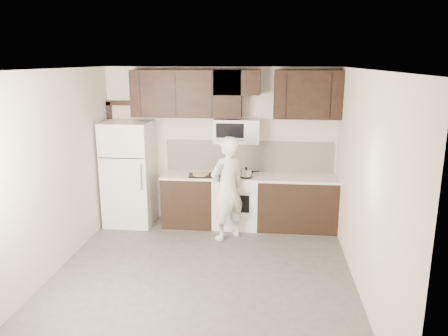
% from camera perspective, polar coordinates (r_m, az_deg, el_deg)
% --- Properties ---
extents(floor, '(4.50, 4.50, 0.00)m').
position_cam_1_polar(floor, '(5.97, -2.96, -14.16)').
color(floor, '#4B4946').
rests_on(floor, ground).
extents(back_wall, '(4.00, 0.00, 4.00)m').
position_cam_1_polar(back_wall, '(7.64, -0.47, 2.93)').
color(back_wall, beige).
rests_on(back_wall, ground).
extents(ceiling, '(4.50, 4.50, 0.00)m').
position_cam_1_polar(ceiling, '(5.27, -3.34, 12.73)').
color(ceiling, white).
rests_on(ceiling, back_wall).
extents(counter_run, '(2.95, 0.64, 0.91)m').
position_cam_1_polar(counter_run, '(7.52, 3.86, -4.33)').
color(counter_run, black).
rests_on(counter_run, floor).
extents(stove, '(0.76, 0.66, 0.94)m').
position_cam_1_polar(stove, '(7.53, 1.55, -4.23)').
color(stove, white).
rests_on(stove, floor).
extents(backsplash, '(2.90, 0.02, 0.54)m').
position_cam_1_polar(backsplash, '(7.62, 3.26, 1.58)').
color(backsplash, silver).
rests_on(backsplash, counter_run).
extents(upper_cabinets, '(3.48, 0.35, 0.78)m').
position_cam_1_polar(upper_cabinets, '(7.32, 1.00, 9.81)').
color(upper_cabinets, black).
rests_on(upper_cabinets, back_wall).
extents(microwave, '(0.76, 0.42, 0.40)m').
position_cam_1_polar(microwave, '(7.37, 1.68, 4.89)').
color(microwave, white).
rests_on(microwave, upper_cabinets).
extents(refrigerator, '(0.80, 0.76, 1.80)m').
position_cam_1_polar(refrigerator, '(7.72, -12.28, -0.69)').
color(refrigerator, white).
rests_on(refrigerator, floor).
extents(door_trim, '(0.50, 0.08, 2.12)m').
position_cam_1_polar(door_trim, '(8.06, -14.20, 2.35)').
color(door_trim, black).
rests_on(door_trim, floor).
extents(saucepan, '(0.32, 0.19, 0.18)m').
position_cam_1_polar(saucepan, '(7.23, 2.92, -0.70)').
color(saucepan, silver).
rests_on(saucepan, stove).
extents(baking_tray, '(0.43, 0.34, 0.02)m').
position_cam_1_polar(baking_tray, '(7.35, -3.04, -0.97)').
color(baking_tray, black).
rests_on(baking_tray, counter_run).
extents(pizza, '(0.30, 0.30, 0.02)m').
position_cam_1_polar(pizza, '(7.34, -3.05, -0.82)').
color(pizza, beige).
rests_on(pizza, baking_tray).
extents(person, '(0.72, 0.71, 1.67)m').
position_cam_1_polar(person, '(6.89, 0.43, -2.71)').
color(person, silver).
rests_on(person, floor).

